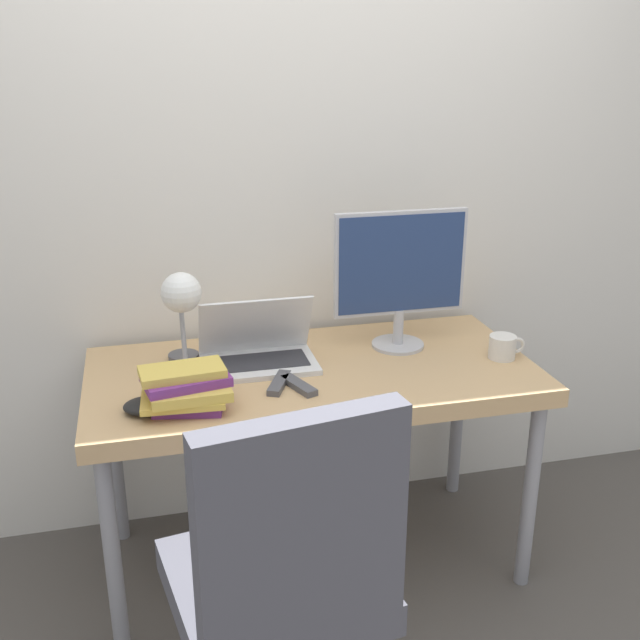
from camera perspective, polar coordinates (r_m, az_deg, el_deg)
The scene contains 12 objects.
ground_plane at distance 2.62m, azimuth 1.45°, elevation -22.31°, with size 12.00×12.00×0.00m, color #514C47.
wall_back at distance 2.74m, azimuth -2.70°, elevation 10.30°, with size 8.00×0.05×2.60m.
desk at distance 2.52m, azimuth -0.57°, elevation -5.06°, with size 1.48×0.72×0.76m.
laptop at distance 2.51m, azimuth -4.75°, elevation -2.36°, with size 0.38×0.24×0.23m.
monitor at distance 2.60m, azimuth 6.13°, elevation 3.69°, with size 0.47×0.19×0.49m.
desk_lamp at distance 2.42m, azimuth -10.52°, elevation 1.62°, with size 0.13×0.24×0.34m.
office_chair at distance 1.86m, azimuth -2.70°, elevation -18.63°, with size 0.60×0.60×1.06m.
book_stack at distance 2.23m, azimuth -10.15°, elevation -5.12°, with size 0.27×0.21×0.13m.
tv_remote at distance 2.36m, azimuth -3.13°, elevation -4.81°, with size 0.10×0.17×0.02m.
media_remote at distance 2.34m, azimuth -1.62°, elevation -5.01°, with size 0.09×0.16×0.02m.
mug at distance 2.63m, azimuth 13.78°, elevation -2.00°, with size 0.13×0.09×0.08m.
game_controller at distance 2.25m, azimuth -13.04°, elevation -6.37°, with size 0.14×0.11×0.04m.
Camera 1 is at (-0.52, -1.86, 1.76)m, focal length 42.00 mm.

